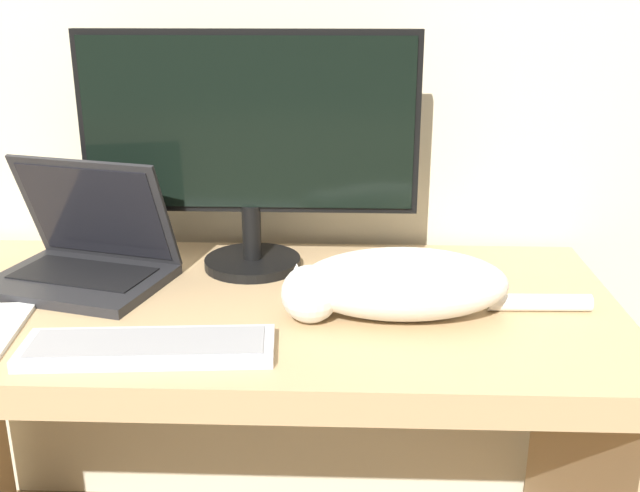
{
  "coord_description": "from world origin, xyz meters",
  "views": [
    {
      "loc": [
        0.2,
        -0.98,
        1.3
      ],
      "look_at": [
        0.15,
        0.3,
        0.86
      ],
      "focal_mm": 42.0,
      "sensor_mm": 36.0,
      "label": 1
    }
  ],
  "objects_px": {
    "monitor": "(250,141)",
    "external_keyboard": "(148,347)",
    "cat": "(397,283)",
    "laptop": "(85,258)"
  },
  "relations": [
    {
      "from": "laptop",
      "to": "external_keyboard",
      "type": "relative_size",
      "value": 0.92
    },
    {
      "from": "external_keyboard",
      "to": "cat",
      "type": "height_order",
      "value": "cat"
    },
    {
      "from": "monitor",
      "to": "laptop",
      "type": "bearing_deg",
      "value": -163.6
    },
    {
      "from": "laptop",
      "to": "monitor",
      "type": "bearing_deg",
      "value": 31.69
    },
    {
      "from": "laptop",
      "to": "external_keyboard",
      "type": "bearing_deg",
      "value": -41.1
    },
    {
      "from": "monitor",
      "to": "external_keyboard",
      "type": "distance_m",
      "value": 0.5
    },
    {
      "from": "monitor",
      "to": "cat",
      "type": "height_order",
      "value": "monitor"
    },
    {
      "from": "laptop",
      "to": "cat",
      "type": "height_order",
      "value": "laptop"
    },
    {
      "from": "external_keyboard",
      "to": "cat",
      "type": "relative_size",
      "value": 0.74
    },
    {
      "from": "monitor",
      "to": "cat",
      "type": "bearing_deg",
      "value": -40.62
    }
  ]
}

